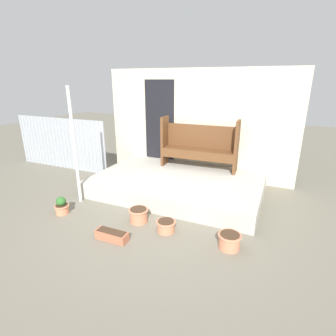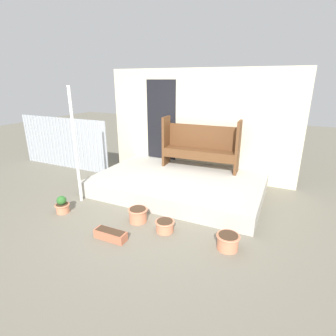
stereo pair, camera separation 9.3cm
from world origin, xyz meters
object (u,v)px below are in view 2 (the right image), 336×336
Objects in this scene: planter_box_rect at (111,235)px; flower_pot_right at (165,225)px; flower_pot_left at (62,205)px; flower_pot_middle at (138,214)px; bench at (201,144)px; support_post at (75,147)px; flower_pot_far_right at (228,241)px.

flower_pot_right is at bearing 39.52° from planter_box_rect.
flower_pot_middle is (1.43, 0.32, -0.01)m from flower_pot_left.
flower_pot_left reaches higher than flower_pot_right.
bench is 2.52m from flower_pot_right.
bench is 3.43× the size of planter_box_rect.
bench is at bearing 81.34° from planter_box_rect.
flower_pot_left is 0.95× the size of flower_pot_middle.
flower_pot_middle is at bearing 12.42° from flower_pot_left.
planter_box_rect is at bearing -140.48° from flower_pot_right.
flower_pot_left reaches higher than flower_pot_middle.
planter_box_rect is (1.38, -0.86, -1.05)m from support_post.
flower_pot_middle reaches higher than flower_pot_right.
flower_pot_left is 3.02m from flower_pot_far_right.
bench is 5.20× the size of flower_pot_middle.
flower_pot_right is at bearing -87.06° from bench.
bench is 2.82m from flower_pot_far_right.
support_post is 6.52× the size of flower_pot_middle.
flower_pot_right is at bearing -8.91° from flower_pot_middle.
bench is at bearing 117.36° from flower_pot_far_right.
support_post reaches higher than flower_pot_right.
support_post is 1.12m from flower_pot_left.
bench reaches higher than flower_pot_left.
flower_pot_middle reaches higher than planter_box_rect.
planter_box_rect is (-1.69, -0.52, -0.05)m from flower_pot_far_right.
flower_pot_left is at bearing -126.52° from bench.
flower_pot_left is at bearing -84.49° from support_post.
flower_pot_right is at bearing 6.53° from flower_pot_left.
planter_box_rect is (1.32, -0.32, -0.07)m from flower_pot_left.
flower_pot_left reaches higher than planter_box_rect.
bench is at bearing 48.58° from support_post.
flower_pot_left is 1.02× the size of flower_pot_right.
flower_pot_middle is 0.57m from flower_pot_right.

